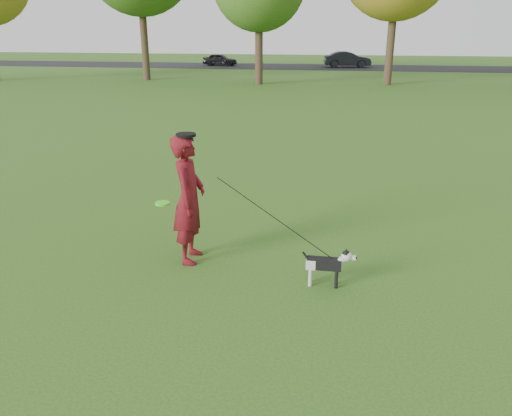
% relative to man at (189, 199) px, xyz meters
% --- Properties ---
extents(ground, '(120.00, 120.00, 0.00)m').
position_rel_man_xyz_m(ground, '(1.13, -0.42, -1.01)').
color(ground, '#285116').
rests_on(ground, ground).
extents(road, '(120.00, 7.00, 0.02)m').
position_rel_man_xyz_m(road, '(1.13, 39.58, -1.00)').
color(road, black).
rests_on(road, ground).
extents(man, '(0.53, 0.77, 2.02)m').
position_rel_man_xyz_m(man, '(0.00, 0.00, 0.00)').
color(man, '#5E0D13').
rests_on(man, ground).
extents(dog, '(0.77, 0.15, 0.59)m').
position_rel_man_xyz_m(dog, '(2.16, -0.52, -0.65)').
color(dog, black).
rests_on(dog, ground).
extents(car_left, '(3.23, 1.57, 1.06)m').
position_rel_man_xyz_m(car_left, '(-8.78, 39.58, -0.46)').
color(car_left, black).
rests_on(car_left, road).
extents(car_mid, '(4.22, 2.00, 1.33)m').
position_rel_man_xyz_m(car_mid, '(2.75, 39.58, -0.32)').
color(car_mid, black).
rests_on(car_mid, road).
extents(man_held_items, '(2.76, 0.67, 1.63)m').
position_rel_man_xyz_m(man_held_items, '(1.36, -0.29, -0.11)').
color(man_held_items, '#42FD1F').
rests_on(man_held_items, ground).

